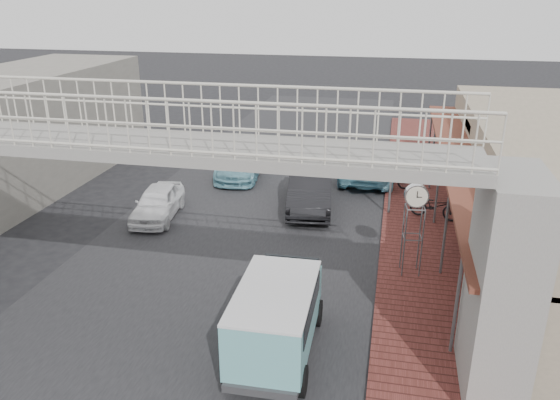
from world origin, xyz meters
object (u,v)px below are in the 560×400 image
at_px(angkot_van, 277,311).
at_px(motorcycle_far, 393,178).
at_px(street_clock, 416,200).
at_px(dark_sedan, 310,189).
at_px(motorcycle_near, 435,206).
at_px(white_hatchback, 158,202).
at_px(arrow_sign, 410,157).
at_px(angkot_curb, 370,163).
at_px(angkot_far, 242,162).

height_order(angkot_van, motorcycle_far, angkot_van).
height_order(angkot_van, street_clock, street_clock).
xyz_separation_m(dark_sedan, motorcycle_near, (4.88, -0.40, -0.19)).
distance_m(motorcycle_far, street_clock, 7.75).
relative_size(white_hatchback, arrow_sign, 1.31).
height_order(angkot_van, motorcycle_near, angkot_van).
bearing_deg(arrow_sign, angkot_curb, 91.79).
bearing_deg(angkot_van, angkot_far, 108.02).
relative_size(motorcycle_near, arrow_sign, 0.69).
height_order(motorcycle_near, motorcycle_far, motorcycle_far).
xyz_separation_m(dark_sedan, arrow_sign, (3.81, 0.02, 1.54)).
distance_m(white_hatchback, angkot_curb, 10.17).
relative_size(motorcycle_far, arrow_sign, 0.65).
height_order(angkot_curb, angkot_van, angkot_van).
xyz_separation_m(white_hatchback, dark_sedan, (5.59, 2.30, 0.18)).
height_order(white_hatchback, street_clock, street_clock).
height_order(angkot_curb, motorcycle_near, angkot_curb).
xyz_separation_m(angkot_curb, arrow_sign, (1.65, -4.25, 1.61)).
height_order(angkot_curb, angkot_far, angkot_curb).
bearing_deg(white_hatchback, street_clock, -22.92).
relative_size(angkot_van, street_clock, 1.37).
bearing_deg(motorcycle_near, angkot_far, 83.04).
relative_size(white_hatchback, angkot_van, 0.91).
xyz_separation_m(dark_sedan, street_clock, (3.92, -4.99, 1.71)).
bearing_deg(angkot_far, arrow_sign, -26.84).
height_order(motorcycle_near, arrow_sign, arrow_sign).
bearing_deg(angkot_van, white_hatchback, 129.37).
relative_size(angkot_curb, motorcycle_far, 2.92).
xyz_separation_m(angkot_van, motorcycle_near, (4.14, 9.32, -0.62)).
distance_m(white_hatchback, motorcycle_near, 10.64).
bearing_deg(dark_sedan, arrow_sign, -6.83).
relative_size(street_clock, arrow_sign, 1.05).
relative_size(angkot_curb, angkot_van, 1.32).
bearing_deg(angkot_curb, arrow_sign, 113.94).
bearing_deg(motorcycle_far, motorcycle_near, -169.77).
relative_size(angkot_far, street_clock, 1.61).
bearing_deg(dark_sedan, street_clock, -59.04).
bearing_deg(arrow_sign, angkot_van, -126.97).
height_order(angkot_curb, street_clock, street_clock).
height_order(white_hatchback, motorcycle_far, white_hatchback).
height_order(motorcycle_near, street_clock, street_clock).
xyz_separation_m(angkot_far, motorcycle_near, (8.68, -3.75, -0.07)).
bearing_deg(angkot_van, dark_sedan, 93.21).
relative_size(angkot_far, motorcycle_far, 2.60).
height_order(motorcycle_far, arrow_sign, arrow_sign).
distance_m(angkot_van, arrow_sign, 10.28).
relative_size(dark_sedan, motorcycle_far, 2.69).
xyz_separation_m(angkot_van, arrow_sign, (3.08, 9.74, 1.11)).
bearing_deg(white_hatchback, angkot_far, 65.24).
xyz_separation_m(angkot_far, angkot_van, (4.54, -13.07, 0.55)).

